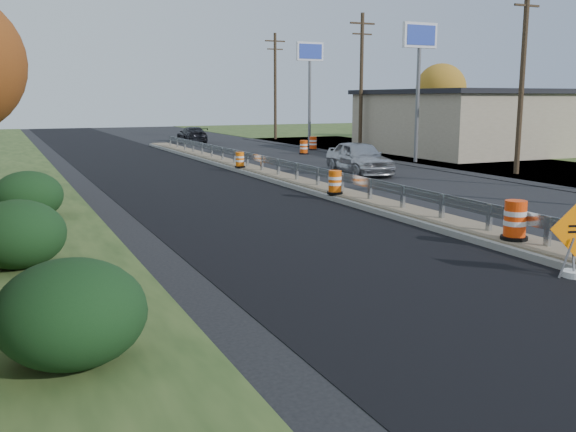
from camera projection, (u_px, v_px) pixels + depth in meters
name	position (u px, v px, depth m)	size (l,w,h in m)	color
ground	(441.00, 225.00, 18.89)	(140.00, 140.00, 0.00)	black
milled_overlay	(199.00, 190.00, 26.05)	(7.20, 120.00, 0.01)	black
median	(318.00, 188.00, 26.03)	(1.60, 55.00, 0.23)	gray
guardrail	(307.00, 170.00, 26.81)	(0.10, 46.15, 0.72)	silver
retail_building_near	(507.00, 121.00, 44.95)	(18.50, 12.50, 4.27)	tan
pylon_sign_mid	(419.00, 48.00, 36.32)	(2.20, 0.30, 7.90)	slate
pylon_sign_north	(310.00, 61.00, 48.85)	(2.20, 0.30, 7.90)	slate
utility_pole_smid	(523.00, 72.00, 30.73)	(1.90, 0.26, 9.40)	#473523
utility_pole_nmid	(361.00, 80.00, 44.16)	(1.90, 0.26, 9.40)	#473523
utility_pole_north	(275.00, 84.00, 57.59)	(1.90, 0.26, 9.40)	#473523
hedge_south	(71.00, 312.00, 8.90)	(2.09, 2.09, 1.52)	black
hedge_mid	(17.00, 234.00, 14.07)	(2.09, 2.09, 1.52)	black
hedge_north	(28.00, 195.00, 19.64)	(2.09, 2.09, 1.52)	black
tree_far_yellow	(441.00, 89.00, 59.09)	(4.62, 4.62, 6.86)	#473523
caution_sign	(575.00, 258.00, 13.34)	(1.13, 0.49, 1.63)	white
barrel_median_near	(515.00, 221.00, 15.86)	(0.67, 0.67, 0.98)	black
barrel_median_mid	(335.00, 183.00, 23.51)	(0.59, 0.59, 0.86)	black
barrel_median_far	(240.00, 160.00, 32.55)	(0.53, 0.53, 0.78)	black
barrel_shoulder_mid	(304.00, 147.00, 42.94)	(0.64, 0.64, 0.93)	black
barrel_shoulder_far	(313.00, 143.00, 46.51)	(0.66, 0.66, 0.96)	black
car_silver	(359.00, 158.00, 31.51)	(1.93, 4.80, 1.63)	#B5B5BA
car_dark_far	(192.00, 135.00, 54.03)	(1.87, 4.60, 1.33)	black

